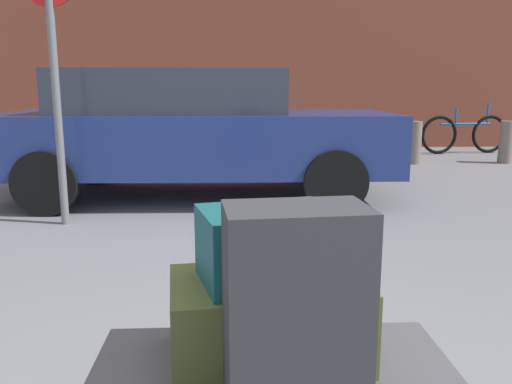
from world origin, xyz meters
The scene contains 8 objects.
suitcase_olive_front_right centered at (-0.02, 0.13, 0.48)m, with size 0.63×0.40×0.27m, color #4C5128.
suitcase_charcoal_stacked_top centered at (0.04, -0.19, 0.64)m, with size 0.37×0.23×0.59m, color #2D2D33.
duffel_bag_teal_topmost_pile centered at (-0.02, 0.13, 0.73)m, with size 0.42×0.30×0.24m, color #144C51.
parked_car centered at (-0.56, 4.42, 0.76)m, with size 4.34×2.00×1.42m.
bicycle_leaning centered at (4.31, 8.17, 0.37)m, with size 1.75×0.27×0.96m.
bollard_kerb_near centered at (2.88, 6.86, 0.35)m, with size 0.22×0.22×0.70m, color #72665B.
bollard_kerb_mid centered at (4.42, 6.86, 0.35)m, with size 0.22×0.22×0.70m, color #72665B.
no_parking_sign centered at (-1.66, 3.23, 1.48)m, with size 0.50×0.07×2.40m.
Camera 1 is at (-0.13, -1.47, 1.23)m, focal length 36.36 mm.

